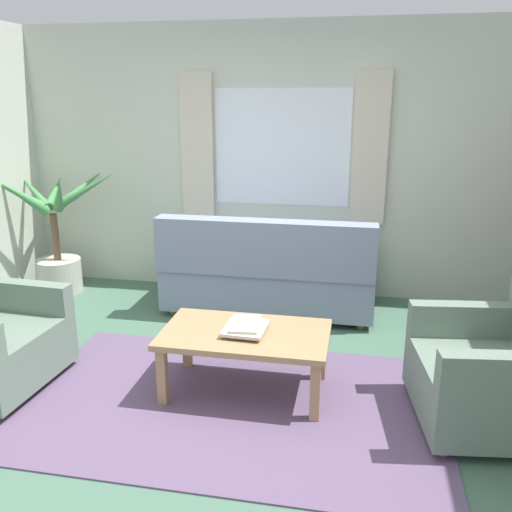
# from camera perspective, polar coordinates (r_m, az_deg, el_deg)

# --- Properties ---
(ground_plane) EXTENTS (6.24, 6.24, 0.00)m
(ground_plane) POSITION_cam_1_polar(r_m,az_deg,el_deg) (3.68, -2.73, -15.24)
(ground_plane) COLOR #476B56
(wall_back) EXTENTS (5.32, 0.12, 2.60)m
(wall_back) POSITION_cam_1_polar(r_m,az_deg,el_deg) (5.39, 2.80, 9.74)
(wall_back) COLOR beige
(wall_back) RESTS_ON ground_plane
(window_with_curtains) EXTENTS (1.98, 0.07, 1.40)m
(window_with_curtains) POSITION_cam_1_polar(r_m,az_deg,el_deg) (5.29, 2.69, 11.25)
(window_with_curtains) COLOR white
(area_rug) EXTENTS (2.72, 1.71, 0.01)m
(area_rug) POSITION_cam_1_polar(r_m,az_deg,el_deg) (3.68, -2.73, -15.16)
(area_rug) COLOR #604C6B
(area_rug) RESTS_ON ground_plane
(couch) EXTENTS (1.90, 0.82, 0.92)m
(couch) POSITION_cam_1_polar(r_m,az_deg,el_deg) (4.97, 1.33, -1.84)
(couch) COLOR gray
(couch) RESTS_ON ground_plane
(armchair_right) EXTENTS (0.92, 0.94, 0.88)m
(armchair_right) POSITION_cam_1_polar(r_m,az_deg,el_deg) (3.61, 24.08, -10.96)
(armchair_right) COLOR slate
(armchair_right) RESTS_ON ground_plane
(coffee_table) EXTENTS (1.10, 0.64, 0.44)m
(coffee_table) POSITION_cam_1_polar(r_m,az_deg,el_deg) (3.63, -1.14, -8.76)
(coffee_table) COLOR #A87F56
(coffee_table) RESTS_ON ground_plane
(book_stack_on_table) EXTENTS (0.28, 0.33, 0.06)m
(book_stack_on_table) POSITION_cam_1_polar(r_m,az_deg,el_deg) (3.60, -1.11, -7.51)
(book_stack_on_table) COLOR #2D2D33
(book_stack_on_table) RESTS_ON coffee_table
(potted_plant) EXTENTS (1.29, 1.07, 1.29)m
(potted_plant) POSITION_cam_1_polar(r_m,az_deg,el_deg) (5.79, -20.23, 1.31)
(potted_plant) COLOR #B7B2A8
(potted_plant) RESTS_ON ground_plane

